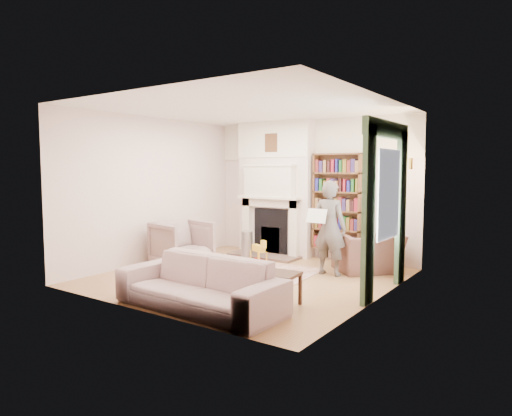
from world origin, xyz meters
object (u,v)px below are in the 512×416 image
Objects in this scene: armchair_left at (182,244)px; bookcase at (338,202)px; armchair_reading at (367,253)px; sofa at (200,284)px; coffee_table at (272,288)px; rocking_horse at (259,251)px; paraffin_heater at (247,245)px; man_reading at (330,228)px.

bookcase is at bearing -34.61° from armchair_left.
armchair_reading is 0.46× the size of sofa.
bookcase is 3.98m from sofa.
coffee_table is at bearing -80.57° from bookcase.
bookcase is 1.76× the size of armchair_reading.
bookcase is at bearing 93.93° from coffee_table.
sofa is at bearing -46.34° from rocking_horse.
armchair_left is 1.43m from paraffin_heater.
bookcase is 1.98× the size of armchair_left.
bookcase is at bearing 26.39° from paraffin_heater.
armchair_left is 1.70× the size of paraffin_heater.
armchair_reading is 0.65× the size of man_reading.
man_reading reaches higher than paraffin_heater.
armchair_left is 1.48m from rocking_horse.
bookcase reaches higher than armchair_reading.
armchair_left reaches higher than coffee_table.
armchair_reading is at bearing 77.53° from coffee_table.
armchair_left is 0.58× the size of man_reading.
armchair_left is at bearing -19.35° from armchair_reading.
paraffin_heater is 1.04× the size of rocking_horse.
man_reading is at bearing 88.23° from coffee_table.
coffee_table is 1.33× the size of rocking_horse.
paraffin_heater reaches higher than coffee_table.
bookcase is at bearing -71.11° from man_reading.
armchair_reading reaches higher than rocking_horse.
bookcase is 3.37m from coffee_table.
rocking_horse is (1.01, 1.06, -0.19)m from armchair_left.
rocking_horse is (-2.00, -0.48, -0.11)m from armchair_reading.
bookcase reaches higher than paraffin_heater.
coffee_table is (0.13, -2.01, -0.59)m from man_reading.
coffee_table is 2.72m from rocking_horse.
sofa is at bearing 26.85° from armchair_reading.
sofa is 2.80m from man_reading.
armchair_reading reaches higher than paraffin_heater.
armchair_reading is 2.63m from coffee_table.
paraffin_heater is at bearing -11.44° from armchair_left.
rocking_horse is (-1.55, 0.12, -0.58)m from man_reading.
sofa is at bearing -64.40° from paraffin_heater.
armchair_reading is 3.45m from sofa.
bookcase is 2.64× the size of coffee_table.
bookcase is 3.36× the size of paraffin_heater.
sofa reaches higher than rocking_horse.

